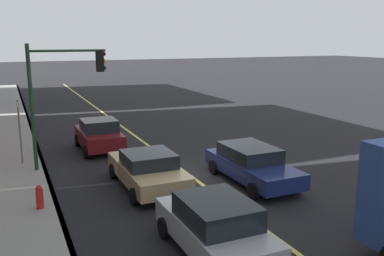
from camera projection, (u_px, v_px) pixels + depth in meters
ground at (192, 177)px, 17.12m from camera, size 200.00×200.00×0.00m
curb_edge at (53, 195)px, 14.93m from camera, size 80.00×0.16×0.15m
lane_stripe_center at (192, 177)px, 17.12m from camera, size 80.00×0.16×0.01m
car_navy at (252, 164)px, 16.46m from camera, size 4.68×2.03×1.43m
car_tan at (148, 169)px, 15.84m from camera, size 4.62×2.13×1.41m
car_maroon at (99, 135)px, 21.20m from camera, size 3.89×2.01×1.61m
car_silver at (215, 226)px, 10.85m from camera, size 4.14×1.97×1.55m
traffic_light_mast at (61, 85)px, 17.37m from camera, size 0.28×3.21×5.38m
street_sign_post at (20, 128)px, 18.26m from camera, size 0.60×0.08×2.99m
fire_hydrant at (40, 199)px, 13.56m from camera, size 0.24×0.24×0.94m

